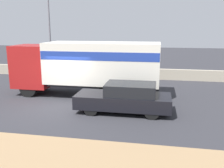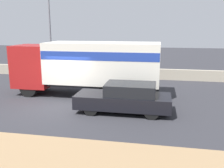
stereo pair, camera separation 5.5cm
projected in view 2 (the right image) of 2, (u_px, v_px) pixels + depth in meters
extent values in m
plane|color=#2D2D33|center=(63.00, 106.00, 13.23)|extent=(80.00, 80.00, 0.00)
cube|color=#A39984|center=(98.00, 72.00, 20.66)|extent=(60.00, 0.35, 0.84)
cylinder|color=slate|center=(50.00, 32.00, 20.03)|extent=(0.14, 0.14, 7.29)
cube|color=maroon|center=(34.00, 66.00, 15.41)|extent=(2.17, 2.15, 2.53)
cube|color=black|center=(18.00, 57.00, 15.49)|extent=(0.06, 1.83, 1.11)
cube|color=#2D2D33|center=(103.00, 84.00, 14.84)|extent=(6.54, 1.40, 0.25)
cube|color=silver|center=(103.00, 63.00, 14.56)|extent=(6.54, 2.54, 2.33)
cube|color=navy|center=(103.00, 54.00, 14.44)|extent=(6.51, 2.56, 0.47)
cylinder|color=black|center=(28.00, 88.00, 14.81)|extent=(1.04, 0.28, 1.04)
cylinder|color=black|center=(42.00, 82.00, 16.55)|extent=(1.04, 0.28, 1.04)
cylinder|color=black|center=(131.00, 93.00, 13.70)|extent=(1.04, 0.28, 1.04)
cylinder|color=black|center=(135.00, 86.00, 15.44)|extent=(1.04, 0.28, 1.04)
cylinder|color=black|center=(108.00, 92.00, 13.94)|extent=(1.04, 0.28, 1.04)
cylinder|color=black|center=(114.00, 85.00, 15.67)|extent=(1.04, 0.28, 1.04)
cube|color=black|center=(123.00, 101.00, 12.08)|extent=(4.56, 1.73, 0.63)
cube|color=black|center=(131.00, 89.00, 11.88)|extent=(2.37, 1.59, 0.56)
cylinder|color=black|center=(91.00, 108.00, 11.67)|extent=(0.68, 0.20, 0.68)
cylinder|color=black|center=(98.00, 100.00, 13.10)|extent=(0.68, 0.20, 0.68)
cylinder|color=black|center=(152.00, 112.00, 11.17)|extent=(0.68, 0.20, 0.68)
cylinder|color=black|center=(153.00, 103.00, 12.59)|extent=(0.68, 0.20, 0.68)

